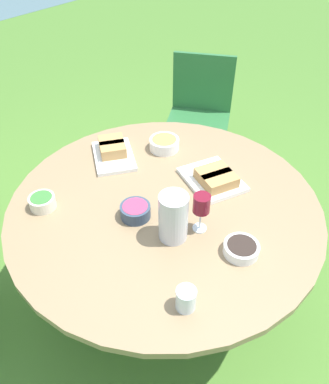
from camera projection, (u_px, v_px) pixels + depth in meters
The scene contains 12 objects.
ground_plane at pixel (165, 291), 2.17m from camera, with size 40.00×40.00×0.00m, color #4C7A2D.
dining_table at pixel (165, 215), 1.77m from camera, with size 1.42×1.42×0.70m.
chair_near_left at pixel (200, 109), 2.73m from camera, with size 0.57×0.58×0.89m.
water_pitcher at pixel (173, 217), 1.48m from camera, with size 0.13×0.12×0.22m.
wine_glass at pixel (201, 205), 1.49m from camera, with size 0.07×0.07×0.18m.
platter_bread_main at pixel (113, 151), 1.96m from camera, with size 0.33×0.35×0.08m.
platter_charcuterie at pixel (214, 178), 1.79m from camera, with size 0.34×0.37×0.07m.
bowl_fries at pixel (164, 143), 2.01m from camera, with size 0.16×0.16×0.06m.
bowl_salad at pixel (42, 201), 1.66m from camera, with size 0.12×0.12×0.06m.
bowl_olives at pixel (241, 248), 1.47m from camera, with size 0.14×0.14×0.04m.
bowl_dip_red at pixel (135, 210), 1.62m from camera, with size 0.13×0.13×0.06m.
cup_water_near at pixel (186, 299), 1.27m from camera, with size 0.07×0.07×0.09m.
Camera 1 is at (-0.98, -0.79, 1.86)m, focal length 35.00 mm.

